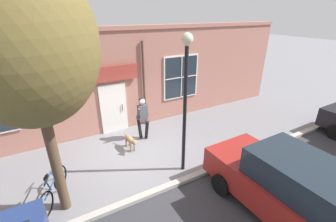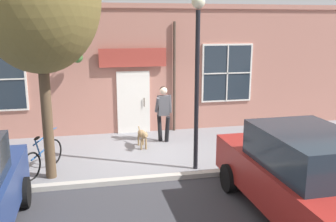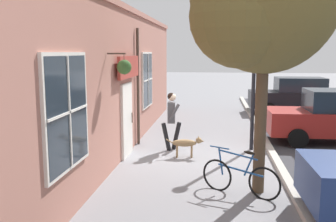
# 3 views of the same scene
# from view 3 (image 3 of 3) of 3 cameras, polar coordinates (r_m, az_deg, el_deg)

# --- Properties ---
(ground_plane) EXTENTS (90.00, 90.00, 0.00)m
(ground_plane) POSITION_cam_3_polar(r_m,az_deg,el_deg) (10.73, 5.26, -7.07)
(ground_plane) COLOR gray
(storefront_facade) EXTENTS (0.95, 18.00, 4.27)m
(storefront_facade) POSITION_cam_3_polar(r_m,az_deg,el_deg) (10.66, -7.28, 4.54)
(storefront_facade) COLOR #B27566
(storefront_facade) RESTS_ON ground_plane
(pedestrian_walking) EXTENTS (0.60, 0.55, 1.76)m
(pedestrian_walking) POSITION_cam_3_polar(r_m,az_deg,el_deg) (11.29, 0.54, -0.68)
(pedestrian_walking) COLOR black
(pedestrian_walking) RESTS_ON ground_plane
(dog_on_leash) EXTENTS (1.10, 0.28, 0.61)m
(dog_on_leash) POSITION_cam_3_polar(r_m,az_deg,el_deg) (10.66, 2.83, -4.95)
(dog_on_leash) COLOR #997A51
(dog_on_leash) RESTS_ON ground_plane
(leaning_bicycle) EXTENTS (1.58, 0.82, 1.00)m
(leaning_bicycle) POSITION_cam_3_polar(r_m,az_deg,el_deg) (8.06, 10.89, -9.86)
(leaning_bicycle) COLOR black
(leaning_bicycle) RESTS_ON ground_plane
(parked_car_far_end) EXTENTS (4.33, 1.99, 1.75)m
(parked_car_far_end) POSITION_cam_3_polar(r_m,az_deg,el_deg) (19.19, 18.93, 2.27)
(parked_car_far_end) COLOR black
(parked_car_far_end) RESTS_ON ground_plane
(street_lamp) EXTENTS (0.32, 0.32, 4.28)m
(street_lamp) POSITION_cam_3_polar(r_m,az_deg,el_deg) (11.46, 13.04, 8.16)
(street_lamp) COLOR black
(street_lamp) RESTS_ON ground_plane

